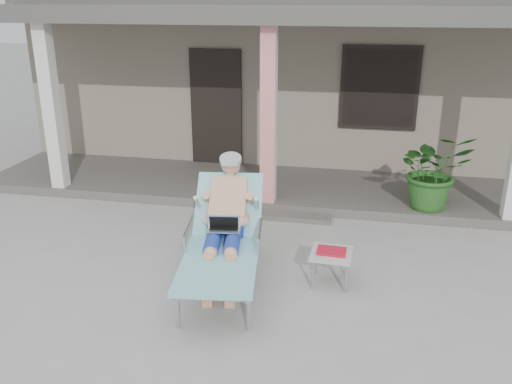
# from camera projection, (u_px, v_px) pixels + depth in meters

# --- Properties ---
(ground) EXTENTS (60.00, 60.00, 0.00)m
(ground) POSITION_uv_depth(u_px,v_px,m) (236.00, 275.00, 6.45)
(ground) COLOR #9E9E99
(ground) RESTS_ON ground
(house) EXTENTS (10.40, 5.40, 3.30)m
(house) POSITION_uv_depth(u_px,v_px,m) (303.00, 67.00, 11.87)
(house) COLOR gray
(house) RESTS_ON ground
(porch_deck) EXTENTS (10.00, 2.00, 0.15)m
(porch_deck) POSITION_uv_depth(u_px,v_px,m) (277.00, 187.00, 9.19)
(porch_deck) COLOR #605B56
(porch_deck) RESTS_ON ground
(porch_overhang) EXTENTS (10.00, 2.30, 2.85)m
(porch_overhang) POSITION_uv_depth(u_px,v_px,m) (278.00, 20.00, 8.22)
(porch_overhang) COLOR silver
(porch_overhang) RESTS_ON porch_deck
(porch_step) EXTENTS (2.00, 0.30, 0.07)m
(porch_step) POSITION_uv_depth(u_px,v_px,m) (264.00, 214.00, 8.14)
(porch_step) COLOR #605B56
(porch_step) RESTS_ON ground
(lounger) EXTENTS (1.08, 2.21, 1.40)m
(lounger) POSITION_uv_depth(u_px,v_px,m) (224.00, 210.00, 6.11)
(lounger) COLOR #B7B7BC
(lounger) RESTS_ON ground
(side_table) EXTENTS (0.48, 0.48, 0.42)m
(side_table) POSITION_uv_depth(u_px,v_px,m) (331.00, 255.00, 6.16)
(side_table) COLOR #B3B3AE
(side_table) RESTS_ON ground
(potted_palm) EXTENTS (1.24, 1.14, 1.16)m
(potted_palm) POSITION_uv_depth(u_px,v_px,m) (433.00, 170.00, 7.93)
(potted_palm) COLOR #26591E
(potted_palm) RESTS_ON porch_deck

